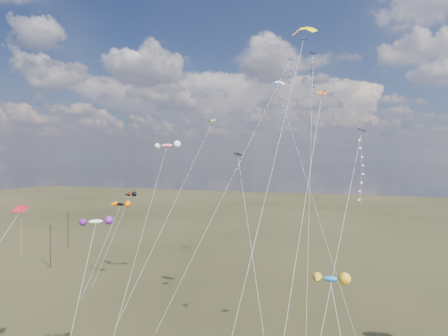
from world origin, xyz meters
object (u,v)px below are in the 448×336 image
(utility_pole_near, at_px, (50,246))
(novelty_black_orange, at_px, (120,204))
(utility_pole_far, at_px, (68,230))
(diamond_black_high, at_px, (313,85))
(parafoil_yellow, at_px, (303,30))

(utility_pole_near, relative_size, novelty_black_orange, 0.59)
(utility_pole_near, relative_size, utility_pole_far, 1.00)
(diamond_black_high, bearing_deg, utility_pole_near, 178.67)
(parafoil_yellow, bearing_deg, utility_pole_near, 161.96)
(utility_pole_far, distance_m, parafoil_yellow, 70.05)
(novelty_black_orange, bearing_deg, utility_pole_near, 166.53)
(diamond_black_high, distance_m, novelty_black_orange, 34.49)
(utility_pole_far, xyz_separation_m, novelty_black_orange, (25.92, -18.29, 8.79))
(utility_pole_far, bearing_deg, utility_pole_near, -60.26)
(utility_pole_far, relative_size, novelty_black_orange, 0.59)
(diamond_black_high, relative_size, novelty_black_orange, 2.63)
(novelty_black_orange, bearing_deg, utility_pole_far, 144.79)
(utility_pole_near, distance_m, parafoil_yellow, 58.63)
(utility_pole_far, xyz_separation_m, parafoil_yellow, (56.12, -29.68, 29.61))
(utility_pole_near, xyz_separation_m, diamond_black_high, (47.39, -1.10, 26.44))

